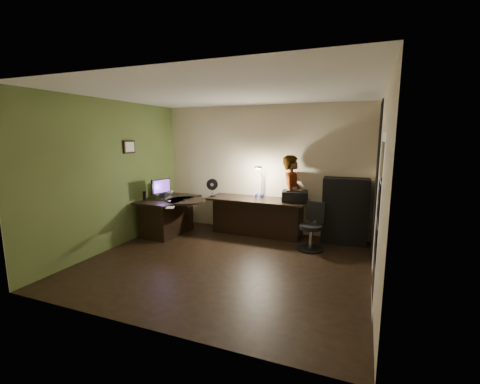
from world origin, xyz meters
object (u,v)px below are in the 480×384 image
at_px(desk_left, 169,216).
at_px(person, 292,197).
at_px(desk_right, 256,217).
at_px(office_chair, 311,227).
at_px(cabinet, 345,211).
at_px(monitor, 160,192).

bearing_deg(desk_left, person, 19.84).
relative_size(desk_right, office_chair, 2.38).
relative_size(desk_left, desk_right, 0.65).
xyz_separation_m(desk_right, office_chair, (1.21, -0.50, 0.05)).
bearing_deg(office_chair, desk_right, 172.69).
bearing_deg(office_chair, person, 143.66).
bearing_deg(person, desk_left, 104.59).
relative_size(cabinet, person, 0.76).
height_order(desk_left, cabinet, cabinet).
height_order(cabinet, person, person).
xyz_separation_m(desk_left, cabinet, (3.48, 0.77, 0.25)).
bearing_deg(cabinet, desk_left, -170.89).
distance_m(office_chair, person, 0.91).
height_order(desk_left, office_chair, office_chair).
height_order(monitor, office_chair, monitor).
distance_m(desk_right, person, 0.85).
bearing_deg(cabinet, desk_right, -178.46).
xyz_separation_m(desk_left, desk_right, (1.74, 0.62, 0.00)).
height_order(monitor, person, person).
height_order(cabinet, monitor, cabinet).
xyz_separation_m(cabinet, person, (-1.04, -0.02, 0.21)).
bearing_deg(desk_left, office_chair, 4.99).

